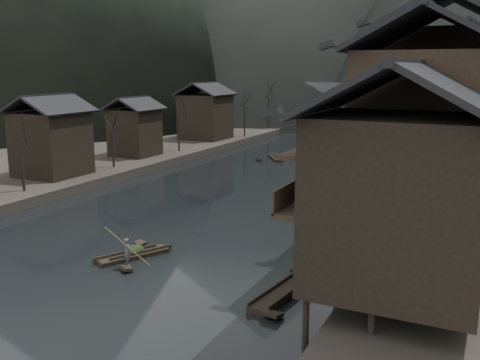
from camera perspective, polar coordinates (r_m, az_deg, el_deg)
The scene contains 12 objects.
water at distance 38.80m, azimuth -8.04°, elevation -6.12°, with size 300.00×300.00×0.00m, color black.
left_bank at distance 90.62m, azimuth -12.32°, elevation 4.50°, with size 40.00×200.00×1.20m, color #2D2823.
stilt_houses at distance 49.92m, azimuth 22.10°, elevation 7.84°, with size 9.00×67.60×16.84m.
left_houses at distance 65.62m, azimuth -13.27°, elevation 6.15°, with size 8.10×53.20×8.73m.
bare_trees at distance 70.77m, azimuth -6.45°, elevation 7.26°, with size 3.88×73.18×7.76m.
moored_sampans at distance 57.07m, azimuth 16.43°, elevation -0.42°, with size 3.13×65.87×0.47m.
midriver_boats at distance 74.82m, azimuth 7.81°, elevation 2.82°, with size 9.49×16.10×0.45m.
stone_bridge at distance 104.75m, azimuth 14.64°, elevation 7.85°, with size 40.00×6.00×9.00m.
hero_sampan at distance 35.13m, azimuth -11.28°, elevation -7.84°, with size 3.07×5.04×0.44m.
cargo_heap at distance 35.17m, azimuth -11.24°, elevation -6.83°, with size 1.14×1.49×0.68m, color black.
boatman at distance 33.10m, azimuth -11.95°, elevation -7.11°, with size 0.63×0.41×1.72m, color #4C4C4F.
bamboo_pole at distance 32.27m, azimuth -11.86°, elevation -3.08°, with size 0.06×0.06×4.21m, color #8C7A51.
Camera 1 is at (20.88, -30.42, 11.99)m, focal length 40.00 mm.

